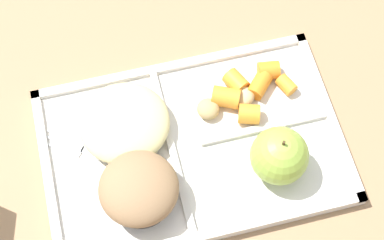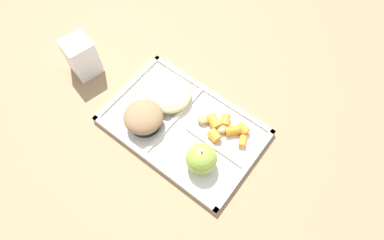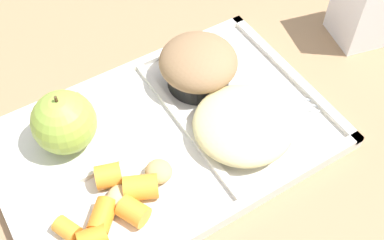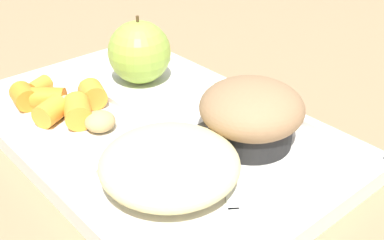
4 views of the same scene
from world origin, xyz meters
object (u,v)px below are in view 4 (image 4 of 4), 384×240
object	(u,v)px
lunch_tray	(154,132)
green_apple	(139,52)
plastic_fork	(235,201)
bran_muffin	(251,114)

from	to	relation	value
lunch_tray	green_apple	size ratio (longest dim) A/B	4.85
green_apple	plastic_fork	distance (m)	0.25
green_apple	bran_muffin	bearing A→B (deg)	0.00
bran_muffin	green_apple	bearing A→B (deg)	180.00
lunch_tray	plastic_fork	xyz separation A→B (m)	(0.14, -0.02, 0.01)
lunch_tray	bran_muffin	xyz separation A→B (m)	(0.08, 0.06, 0.04)
plastic_fork	green_apple	bearing A→B (deg)	162.15
lunch_tray	plastic_fork	bearing A→B (deg)	-8.39
green_apple	bran_muffin	size ratio (longest dim) A/B	0.82
lunch_tray	green_apple	world-z (taller)	green_apple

